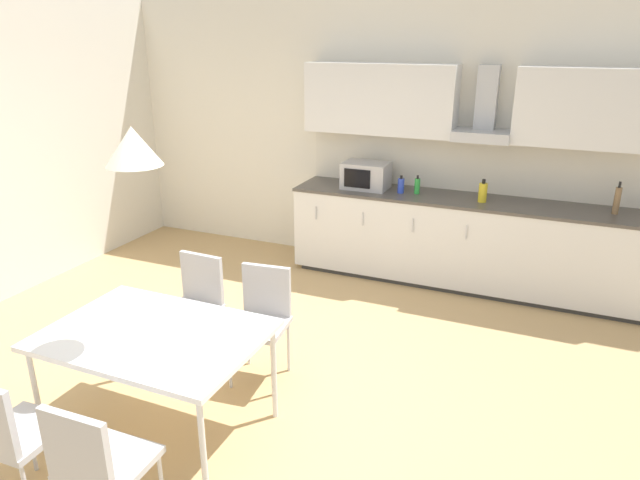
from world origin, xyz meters
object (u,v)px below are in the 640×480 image
at_px(dining_table, 155,339).
at_px(chair_near_right, 96,461).
at_px(chair_far_right, 262,312).
at_px(bottle_blue, 401,185).
at_px(bottle_green, 417,186).
at_px(bottle_yellow, 483,192).
at_px(microwave, 366,175).
at_px(pendant_lamp, 133,146).
at_px(bottle_brown, 617,200).
at_px(chair_far_left, 196,298).
at_px(chair_near_left, 6,429).

xyz_separation_m(dining_table, chair_near_right, (0.31, -0.86, -0.16)).
bearing_deg(chair_far_right, bottle_blue, 79.70).
relative_size(bottle_green, bottle_yellow, 0.85).
bearing_deg(chair_near_right, microwave, 89.95).
relative_size(microwave, dining_table, 0.35).
bearing_deg(chair_near_right, bottle_green, 82.01).
bearing_deg(bottle_green, bottle_yellow, -4.04).
bearing_deg(pendant_lamp, bottle_blue, 77.24).
distance_m(bottle_brown, bottle_blue, 2.02).
relative_size(bottle_green, pendant_lamp, 0.61).
xyz_separation_m(chair_far_left, chair_near_left, (-0.00, -1.72, 0.00)).
distance_m(bottle_yellow, chair_near_left, 4.42).
distance_m(dining_table, pendant_lamp, 1.22).
height_order(bottle_brown, dining_table, bottle_brown).
height_order(bottle_green, bottle_brown, bottle_brown).
distance_m(microwave, dining_table, 3.22).
distance_m(bottle_blue, chair_near_left, 4.15).
bearing_deg(chair_far_right, chair_near_left, -109.20).
distance_m(bottle_green, dining_table, 3.31).
bearing_deg(bottle_yellow, pendant_lamp, -116.25).
bearing_deg(chair_far_right, bottle_yellow, 61.22).
bearing_deg(bottle_yellow, bottle_brown, 3.58).
relative_size(chair_far_right, chair_near_right, 1.00).
distance_m(chair_far_right, chair_near_right, 1.72).
distance_m(microwave, chair_near_right, 4.08).
xyz_separation_m(microwave, bottle_green, (0.56, -0.01, -0.06)).
xyz_separation_m(bottle_brown, chair_near_right, (-2.42, -4.06, -0.53)).
bearing_deg(bottle_yellow, bottle_green, 175.96).
height_order(bottle_blue, chair_far_right, bottle_blue).
bearing_deg(bottle_green, dining_table, -105.39).
height_order(microwave, bottle_green, microwave).
relative_size(bottle_brown, dining_table, 0.22).
height_order(chair_near_left, chair_near_right, same).
xyz_separation_m(bottle_yellow, dining_table, (-1.54, -3.13, -0.34)).
bearing_deg(chair_near_right, bottle_brown, 59.18).
relative_size(bottle_brown, bottle_blue, 1.64).
bearing_deg(bottle_yellow, chair_near_right, -107.21).
distance_m(chair_far_right, chair_near_left, 1.82).
bearing_deg(microwave, dining_table, -95.58).
height_order(bottle_yellow, pendant_lamp, pendant_lamp).
xyz_separation_m(bottle_brown, bottle_yellow, (-1.19, -0.07, -0.03)).
height_order(chair_near_left, pendant_lamp, pendant_lamp).
xyz_separation_m(bottle_yellow, bottle_blue, (-0.83, 0.01, -0.02)).
bearing_deg(bottle_blue, pendant_lamp, -102.76).
bearing_deg(chair_far_right, pendant_lamp, -109.03).
height_order(bottle_green, chair_far_right, bottle_green).
relative_size(bottle_blue, chair_near_right, 0.21).
height_order(bottle_yellow, chair_far_left, bottle_yellow).
height_order(microwave, chair_near_left, microwave).
relative_size(bottle_blue, chair_near_left, 0.21).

